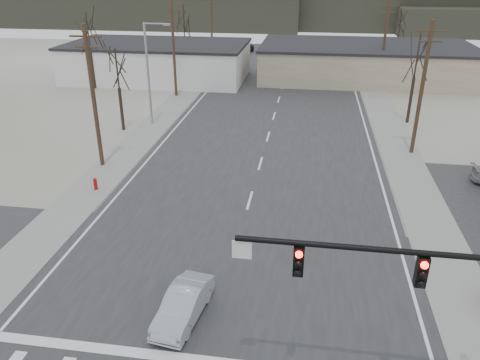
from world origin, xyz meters
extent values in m
plane|color=beige|center=(0.00, 0.00, 0.00)|extent=(140.00, 140.00, 0.00)
cube|color=#27272A|center=(0.00, 15.00, 0.02)|extent=(18.00, 110.00, 0.05)
cube|color=#27272A|center=(0.00, 0.00, 0.02)|extent=(90.00, 10.00, 0.04)
cube|color=gray|center=(-10.60, 20.00, 0.03)|extent=(3.00, 90.00, 0.06)
cube|color=gray|center=(10.60, 20.00, 0.03)|extent=(3.00, 90.00, 0.06)
cylinder|color=black|center=(5.60, -6.20, 6.20)|extent=(8.40, 0.18, 0.18)
cube|color=black|center=(6.80, -6.20, 5.60)|extent=(0.32, 0.30, 1.00)
cube|color=black|center=(3.30, -6.20, 5.60)|extent=(0.32, 0.30, 1.00)
sphere|color=#FF0C05|center=(6.80, -6.37, 5.92)|extent=(0.22, 0.22, 0.22)
sphere|color=#FF0C05|center=(3.30, -6.37, 5.92)|extent=(0.22, 0.22, 0.22)
cube|color=silver|center=(1.60, -6.20, 5.80)|extent=(0.60, 0.04, 0.60)
cylinder|color=#A50C0C|center=(-10.20, 8.00, 0.35)|extent=(0.24, 0.24, 0.70)
sphere|color=#A50C0C|center=(-10.20, 8.00, 0.75)|extent=(0.24, 0.24, 0.24)
cube|color=silver|center=(-16.00, 40.00, 2.10)|extent=(22.00, 12.00, 4.20)
cube|color=black|center=(-16.00, 40.00, 4.35)|extent=(22.30, 12.30, 0.30)
cube|color=#B7A98C|center=(10.00, 44.00, 2.00)|extent=(26.00, 14.00, 4.00)
cube|color=black|center=(10.00, 44.00, 4.15)|extent=(26.30, 14.30, 0.30)
cylinder|color=#463520|center=(-11.50, 12.00, 5.00)|extent=(0.30, 0.30, 10.00)
cube|color=#463520|center=(-11.50, 12.00, 9.20)|extent=(2.20, 0.12, 0.12)
cube|color=#463520|center=(-11.50, 12.00, 8.50)|extent=(1.60, 0.12, 0.12)
cylinder|color=#463520|center=(-11.50, 32.00, 5.00)|extent=(0.30, 0.30, 10.00)
cube|color=#463520|center=(-11.50, 32.00, 9.20)|extent=(2.20, 0.12, 0.12)
cube|color=#463520|center=(-11.50, 32.00, 8.50)|extent=(1.60, 0.12, 0.12)
cylinder|color=#463520|center=(-11.50, 52.00, 5.00)|extent=(0.30, 0.30, 10.00)
cube|color=#463520|center=(-11.50, 52.00, 8.50)|extent=(1.60, 0.12, 0.12)
cylinder|color=#463520|center=(11.50, 18.00, 5.00)|extent=(0.30, 0.30, 10.00)
cube|color=#463520|center=(11.50, 18.00, 9.20)|extent=(2.20, 0.12, 0.12)
cube|color=#463520|center=(11.50, 18.00, 8.50)|extent=(1.60, 0.12, 0.12)
cylinder|color=#463520|center=(11.50, 40.00, 5.00)|extent=(0.30, 0.30, 10.00)
cube|color=#463520|center=(11.50, 40.00, 9.20)|extent=(2.20, 0.12, 0.12)
cube|color=#463520|center=(11.50, 40.00, 8.50)|extent=(1.60, 0.12, 0.12)
cylinder|color=gray|center=(-11.00, 22.00, 4.50)|extent=(0.20, 0.20, 9.00)
cylinder|color=gray|center=(-10.00, 22.00, 8.90)|extent=(2.00, 0.12, 0.12)
cube|color=gray|center=(-9.00, 22.00, 8.85)|extent=(0.60, 0.25, 0.18)
cylinder|color=#2F251C|center=(-13.00, 20.00, 1.88)|extent=(0.28, 0.28, 3.75)
cylinder|color=#2F251C|center=(-13.00, 20.00, 5.25)|extent=(0.14, 0.14, 3.75)
cylinder|color=#2F251C|center=(12.50, 26.00, 2.12)|extent=(0.28, 0.28, 4.25)
cylinder|color=#2F251C|center=(12.50, 26.00, 5.95)|extent=(0.14, 0.14, 4.25)
cylinder|color=#2F251C|center=(-14.00, 46.00, 2.25)|extent=(0.28, 0.28, 4.50)
cylinder|color=#2F251C|center=(-14.00, 46.00, 6.30)|extent=(0.14, 0.14, 4.50)
cylinder|color=#2F251C|center=(15.00, 52.00, 2.00)|extent=(0.28, 0.28, 4.00)
cylinder|color=#2F251C|center=(15.00, 52.00, 5.60)|extent=(0.14, 0.14, 4.00)
cylinder|color=#2F251C|center=(-22.00, 34.00, 2.25)|extent=(0.28, 0.28, 4.50)
cylinder|color=#2F251C|center=(-22.00, 34.00, 6.30)|extent=(0.14, 0.14, 4.50)
cube|color=#333026|center=(-35.00, 92.00, 3.50)|extent=(70.00, 18.00, 7.00)
cube|color=#333026|center=(15.00, 96.00, 4.50)|extent=(80.00, 18.00, 9.00)
imported|color=#A1A6AC|center=(-1.33, -3.00, 0.70)|extent=(1.93, 4.13, 1.31)
imported|color=black|center=(0.14, 40.54, 0.82)|extent=(2.22, 5.36, 1.55)
imported|color=black|center=(-7.50, 60.60, 0.73)|extent=(2.34, 4.24, 1.37)
camera|label=1|loc=(3.32, -17.86, 13.61)|focal=35.00mm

